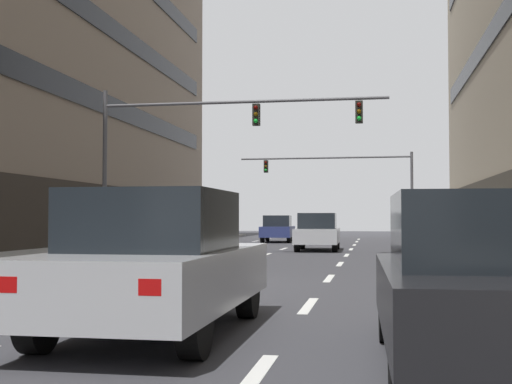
{
  "coord_description": "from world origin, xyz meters",
  "views": [
    {
      "loc": [
        4.13,
        -13.87,
        1.4
      ],
      "look_at": [
        -0.21,
        10.81,
        2.38
      ],
      "focal_mm": 47.35,
      "sensor_mm": 36.0,
      "label": 1
    }
  ],
  "objects_px": {
    "car_driving_2": "(164,232)",
    "car_driving_3": "(278,229)",
    "traffic_signal_0": "(203,133)",
    "traffic_signal_1": "(352,175)",
    "car_driving_0": "(318,232)",
    "car_driving_1": "(157,263)",
    "pedestrian_0": "(499,228)",
    "car_parked_0": "(483,283)"
  },
  "relations": [
    {
      "from": "car_driving_0",
      "to": "traffic_signal_0",
      "type": "relative_size",
      "value": 0.39
    },
    {
      "from": "car_parked_0",
      "to": "pedestrian_0",
      "type": "distance_m",
      "value": 21.04
    },
    {
      "from": "car_parked_0",
      "to": "traffic_signal_1",
      "type": "bearing_deg",
      "value": 93.61
    },
    {
      "from": "traffic_signal_0",
      "to": "traffic_signal_1",
      "type": "relative_size",
      "value": 0.99
    },
    {
      "from": "car_driving_1",
      "to": "traffic_signal_0",
      "type": "distance_m",
      "value": 18.55
    },
    {
      "from": "car_driving_2",
      "to": "traffic_signal_0",
      "type": "relative_size",
      "value": 0.39
    },
    {
      "from": "pedestrian_0",
      "to": "car_parked_0",
      "type": "bearing_deg",
      "value": -100.22
    },
    {
      "from": "car_driving_2",
      "to": "traffic_signal_1",
      "type": "distance_m",
      "value": 19.66
    },
    {
      "from": "car_driving_1",
      "to": "car_parked_0",
      "type": "xyz_separation_m",
      "value": [
        3.58,
        -1.41,
        -0.05
      ]
    },
    {
      "from": "car_driving_0",
      "to": "car_driving_3",
      "type": "distance_m",
      "value": 10.45
    },
    {
      "from": "car_driving_3",
      "to": "traffic_signal_1",
      "type": "height_order",
      "value": "traffic_signal_1"
    },
    {
      "from": "traffic_signal_1",
      "to": "car_driving_1",
      "type": "bearing_deg",
      "value": -91.78
    },
    {
      "from": "car_driving_3",
      "to": "traffic_signal_1",
      "type": "bearing_deg",
      "value": 53.63
    },
    {
      "from": "car_driving_3",
      "to": "traffic_signal_0",
      "type": "xyz_separation_m",
      "value": [
        -1.01,
        -13.81,
        3.97
      ]
    },
    {
      "from": "traffic_signal_1",
      "to": "car_driving_0",
      "type": "bearing_deg",
      "value": -93.63
    },
    {
      "from": "car_driving_3",
      "to": "car_driving_2",
      "type": "bearing_deg",
      "value": -103.8
    },
    {
      "from": "car_parked_0",
      "to": "car_driving_2",
      "type": "bearing_deg",
      "value": 115.04
    },
    {
      "from": "car_driving_0",
      "to": "car_driving_3",
      "type": "relative_size",
      "value": 1.03
    },
    {
      "from": "car_driving_1",
      "to": "traffic_signal_1",
      "type": "bearing_deg",
      "value": 88.22
    },
    {
      "from": "car_driving_2",
      "to": "car_driving_3",
      "type": "height_order",
      "value": "car_driving_2"
    },
    {
      "from": "car_driving_0",
      "to": "car_driving_2",
      "type": "distance_m",
      "value": 6.64
    },
    {
      "from": "car_driving_0",
      "to": "traffic_signal_1",
      "type": "relative_size",
      "value": 0.38
    },
    {
      "from": "traffic_signal_0",
      "to": "car_driving_3",
      "type": "bearing_deg",
      "value": 85.83
    },
    {
      "from": "traffic_signal_0",
      "to": "pedestrian_0",
      "type": "height_order",
      "value": "traffic_signal_0"
    },
    {
      "from": "car_driving_1",
      "to": "pedestrian_0",
      "type": "relative_size",
      "value": 2.95
    },
    {
      "from": "car_driving_2",
      "to": "car_parked_0",
      "type": "height_order",
      "value": "car_driving_2"
    },
    {
      "from": "traffic_signal_0",
      "to": "pedestrian_0",
      "type": "distance_m",
      "value": 12.04
    },
    {
      "from": "pedestrian_0",
      "to": "car_driving_0",
      "type": "bearing_deg",
      "value": 162.52
    },
    {
      "from": "car_driving_3",
      "to": "car_parked_0",
      "type": "distance_m",
      "value": 33.56
    },
    {
      "from": "traffic_signal_0",
      "to": "pedestrian_0",
      "type": "relative_size",
      "value": 7.21
    },
    {
      "from": "car_driving_1",
      "to": "car_driving_2",
      "type": "relative_size",
      "value": 1.04
    },
    {
      "from": "car_driving_2",
      "to": "car_driving_3",
      "type": "bearing_deg",
      "value": 76.2
    },
    {
      "from": "car_driving_0",
      "to": "car_driving_2",
      "type": "xyz_separation_m",
      "value": [
        -6.2,
        -2.36,
        0.02
      ]
    },
    {
      "from": "car_driving_0",
      "to": "traffic_signal_0",
      "type": "height_order",
      "value": "traffic_signal_0"
    },
    {
      "from": "car_driving_2",
      "to": "traffic_signal_0",
      "type": "distance_m",
      "value": 4.66
    },
    {
      "from": "traffic_signal_0",
      "to": "pedestrian_0",
      "type": "bearing_deg",
      "value": 8.07
    },
    {
      "from": "car_parked_0",
      "to": "traffic_signal_0",
      "type": "xyz_separation_m",
      "value": [
        -7.61,
        19.09,
        3.94
      ]
    },
    {
      "from": "car_driving_0",
      "to": "traffic_signal_0",
      "type": "xyz_separation_m",
      "value": [
        -4.19,
        -3.86,
        3.94
      ]
    },
    {
      "from": "car_parked_0",
      "to": "traffic_signal_1",
      "type": "distance_m",
      "value": 38.8
    },
    {
      "from": "car_driving_0",
      "to": "car_parked_0",
      "type": "height_order",
      "value": "car_parked_0"
    },
    {
      "from": "car_driving_2",
      "to": "car_driving_3",
      "type": "distance_m",
      "value": 12.67
    },
    {
      "from": "traffic_signal_1",
      "to": "pedestrian_0",
      "type": "bearing_deg",
      "value": -70.96
    }
  ]
}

